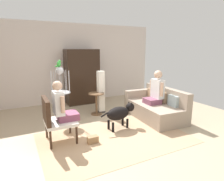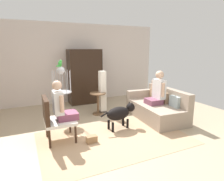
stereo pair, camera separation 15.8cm
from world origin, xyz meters
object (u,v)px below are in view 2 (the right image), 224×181
handbag (92,139)px  round_end_table (98,102)px  parrot (60,64)px  person_on_couch (157,91)px  dog (120,113)px  bird_cage_stand (62,92)px  column_lamp (102,92)px  armoire_cabinet (85,77)px  armchair (53,116)px  person_on_armchair (61,105)px  couch (157,108)px

handbag → round_end_table: bearing=64.7°
parrot → handbag: 1.99m
person_on_couch → dog: size_ratio=0.95×
dog → parrot: (-1.15, 0.94, 1.13)m
person_on_couch → parrot: 2.58m
bird_cage_stand → handbag: size_ratio=6.66×
round_end_table → handbag: (-0.75, -1.59, -0.30)m
column_lamp → armoire_cabinet: bearing=96.0°
person_on_couch → handbag: (-2.05, -0.58, -0.70)m
person_on_couch → armchair: bearing=-176.0°
person_on_armchair → bird_cage_stand: bearing=77.8°
person_on_couch → bird_cage_stand: (-2.34, 0.77, 0.03)m
handbag → column_lamp: bearing=61.0°
person_on_armchair → armoire_cabinet: bearing=63.1°
couch → column_lamp: (-1.17, 1.06, 0.32)m
person_on_armchair → parrot: 1.24m
person_on_couch → couch: bearing=37.8°
armchair → dog: size_ratio=1.00×
armoire_cabinet → bird_cage_stand: bearing=-124.3°
armchair → column_lamp: bearing=38.8°
couch → dog: bearing=-170.5°
person_on_couch → person_on_armchair: (-2.55, -0.19, -0.03)m
person_on_armchair → column_lamp: bearing=42.0°
dog → column_lamp: column_lamp is taller
bird_cage_stand → person_on_armchair: bearing=-102.2°
person_on_armchair → armchair: bearing=178.9°
armchair → couch: bearing=4.6°
couch → person_on_couch: person_on_couch is taller
round_end_table → dog: 1.18m
person_on_armchair → round_end_table: person_on_armchair is taller
person_on_armchair → dog: size_ratio=0.88×
couch → round_end_table: 1.66m
armoire_cabinet → person_on_couch: bearing=-61.9°
couch → handbag: 2.19m
person_on_couch → handbag: size_ratio=4.09×
handbag → dog: bearing=25.5°
armoire_cabinet → column_lamp: bearing=-84.0°
couch → parrot: 2.79m
armchair → person_on_couch: size_ratio=1.05×
bird_cage_stand → handbag: 1.56m
armchair → armoire_cabinet: (1.46, 2.55, 0.39)m
parrot → armoire_cabinet: armoire_cabinet is taller
armoire_cabinet → dog: bearing=-88.8°
bird_cage_stand → dog: bearing=-39.7°
person_on_armchair → round_end_table: 1.76m
person_on_couch → dog: bearing=-171.6°
armchair → person_on_armchair: (0.17, -0.00, 0.22)m
armchair → dog: bearing=0.4°
person_on_armchair → parrot: parrot is taller
bird_cage_stand → parrot: 0.70m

